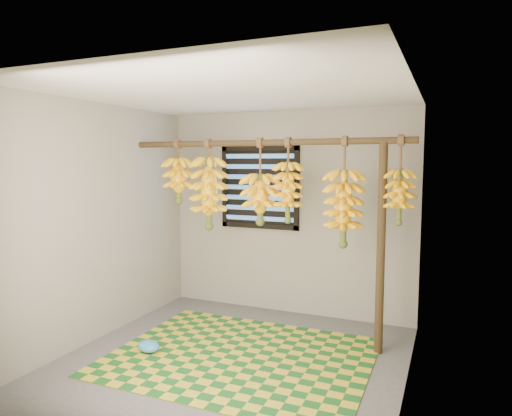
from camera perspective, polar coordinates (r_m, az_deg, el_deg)
The scene contains 16 objects.
floor at distance 4.40m, azimuth -2.97°, elevation -18.53°, with size 3.00×3.00×0.01m, color #4F4F4F.
ceiling at distance 4.06m, azimuth -3.16°, elevation 14.26°, with size 3.00×3.00×0.01m, color silver.
wall_back at distance 5.44m, azimuth 3.96°, elevation -0.64°, with size 3.00×0.01×2.40m, color gray.
wall_left at distance 4.91m, azimuth -19.04°, elevation -1.64°, with size 0.01×3.00×2.40m, color gray.
wall_right at distance 3.66m, azimuth 18.66°, elevation -4.07°, with size 0.01×3.00×2.40m, color gray.
window at distance 5.51m, azimuth 0.45°, elevation 2.59°, with size 1.00×0.04×1.00m.
hanging_pole at distance 4.65m, azimuth 0.73°, elevation 8.16°, with size 0.06×0.06×3.00m, color #47341B.
support_post at distance 4.41m, azimuth 15.34°, elevation -4.97°, with size 0.08×0.08×2.00m, color #47341B.
woven_mat at distance 4.46m, azimuth -1.95°, elevation -18.05°, with size 2.34×1.87×0.01m, color #19571E.
plastic_bag at distance 4.64m, azimuth -13.28°, elevation -16.47°, with size 0.25×0.18×0.10m, color #3B94DD.
banana_bunch_a at distance 5.12m, azimuth -9.66°, elevation 3.43°, with size 0.32×0.32×0.69m.
banana_bunch_b at distance 4.93m, azimuth -5.91°, elevation 1.88°, with size 0.38×0.38×0.96m.
banana_bunch_c at distance 4.67m, azimuth 0.53°, elevation 1.16°, with size 0.36×0.36×0.88m.
banana_bunch_d at distance 4.56m, azimuth 4.02°, elevation 2.02°, with size 0.29×0.29×0.85m.
banana_bunch_e at distance 4.42m, azimuth 10.89°, elevation -0.03°, with size 0.36×0.36×1.05m.
banana_bunch_f at distance 4.33m, azimuth 17.48°, elevation 1.39°, with size 0.28×0.28×0.81m.
Camera 1 is at (1.78, -3.60, 1.81)m, focal length 32.00 mm.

